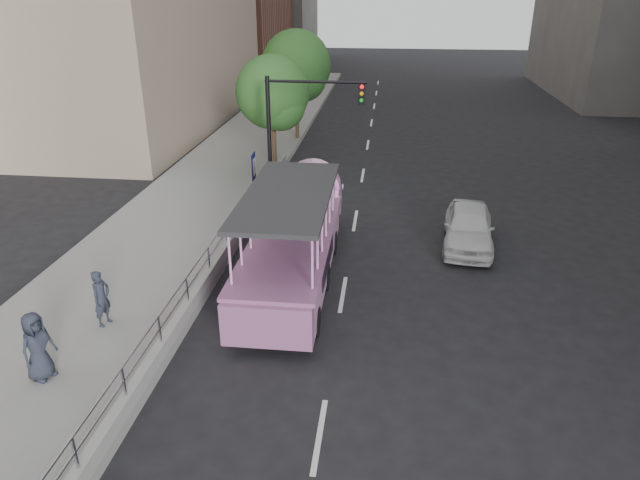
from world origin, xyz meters
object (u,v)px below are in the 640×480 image
Objects in this scene: parking_sign at (255,183)px; street_tree_near at (274,95)px; traffic_signal at (296,118)px; pedestrian_far at (37,346)px; pedestrian_near at (102,298)px; street_tree_far at (298,68)px; car at (469,227)px; duck_boat at (296,238)px.

street_tree_near reaches higher than parking_sign.
pedestrian_far is at bearing -105.46° from traffic_signal.
pedestrian_far is at bearing -174.79° from pedestrian_near.
pedestrian_far is 10.25m from parking_sign.
pedestrian_far is 0.26× the size of street_tree_far.
traffic_signal is (3.79, 13.70, 2.36)m from pedestrian_far.
parking_sign is 7.57m from street_tree_near.
street_tree_far reaches higher than traffic_signal.
pedestrian_near is at bearing -139.56° from car.
street_tree_near reaches higher than car.
duck_boat is 11.22m from street_tree_near.
street_tree_near reaches higher than pedestrian_near.
pedestrian_near is 15.16m from street_tree_near.
duck_boat is 6.17m from pedestrian_near.
street_tree_near is at bearing 104.16° from duck_boat.
car is at bearing -30.33° from pedestrian_far.
car is at bearing -59.21° from street_tree_far.
street_tree_near is at bearing -91.91° from street_tree_far.
car is at bearing 25.38° from duck_boat.
duck_boat is 7.59m from traffic_signal.
traffic_signal is (3.42, 11.37, 2.42)m from pedestrian_near.
duck_boat is 2.26× the size of car.
traffic_signal is 0.91× the size of street_tree_near.
pedestrian_near reaches higher than car.
traffic_signal reaches higher than parking_sign.
street_tree_far reaches higher than street_tree_near.
parking_sign is at bearing -3.57° from pedestrian_near.
duck_boat is at bearing -75.84° from street_tree_near.
traffic_signal is 9.57m from street_tree_far.
duck_boat is 5.69× the size of pedestrian_far.
street_tree_near is at bearing 143.40° from car.
pedestrian_far is at bearing -126.55° from duck_boat.
pedestrian_near is 21.15m from street_tree_far.
street_tree_near reaches higher than pedestrian_far.
car is 8.60m from traffic_signal.
pedestrian_near is (-10.26, -6.97, 0.36)m from car.
street_tree_far reaches higher than car.
pedestrian_near is at bearing -95.55° from street_tree_far.
traffic_signal reaches higher than pedestrian_far.
duck_boat reaches higher than parking_sign.
street_tree_near reaches higher than traffic_signal.
street_tree_near is (-1.60, 3.43, 0.32)m from traffic_signal.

